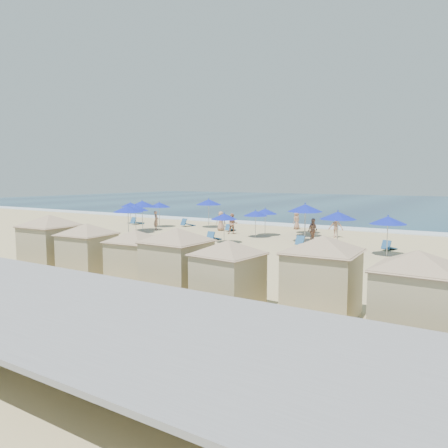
{
  "coord_description": "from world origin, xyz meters",
  "views": [
    {
      "loc": [
        15.14,
        -22.15,
        4.41
      ],
      "look_at": [
        -0.79,
        3.0,
        1.28
      ],
      "focal_mm": 35.0,
      "sensor_mm": 36.0,
      "label": 1
    }
  ],
  "objects_px": {
    "cabana_5": "(322,266)",
    "umbrella_13": "(128,209)",
    "umbrella_1": "(142,204)",
    "beachgoer_5": "(221,221)",
    "trash_bin": "(169,256)",
    "umbrella_2": "(159,205)",
    "beachgoer_1": "(233,224)",
    "cabana_0": "(50,235)",
    "umbrella_3": "(136,208)",
    "umbrella_7": "(305,209)",
    "cabana_2": "(136,251)",
    "umbrella_12": "(265,211)",
    "cabana_6": "(417,285)",
    "beachgoer_2": "(313,231)",
    "beachgoer_3": "(336,226)",
    "umbrella_10": "(338,215)",
    "cabana_1": "(87,243)",
    "beachgoer_0": "(156,220)",
    "umbrella_5": "(256,213)",
    "umbrella_0": "(130,205)",
    "umbrella_11": "(388,220)",
    "umbrella_4": "(209,202)",
    "cabana_4": "(228,266)",
    "cabana_3": "(177,253)",
    "beachgoer_4": "(297,220)",
    "umbrella_6": "(224,217)",
    "umbrella_9": "(305,208)"
  },
  "relations": [
    {
      "from": "cabana_5",
      "to": "umbrella_13",
      "type": "height_order",
      "value": "cabana_5"
    },
    {
      "from": "umbrella_1",
      "to": "beachgoer_5",
      "type": "distance_m",
      "value": 6.77
    },
    {
      "from": "trash_bin",
      "to": "cabana_5",
      "type": "distance_m",
      "value": 10.76
    },
    {
      "from": "umbrella_2",
      "to": "beachgoer_1",
      "type": "xyz_separation_m",
      "value": [
        8.23,
        -0.76,
        -1.2
      ]
    },
    {
      "from": "cabana_0",
      "to": "umbrella_3",
      "type": "relative_size",
      "value": 2.01
    },
    {
      "from": "umbrella_7",
      "to": "beachgoer_1",
      "type": "relative_size",
      "value": 1.45
    },
    {
      "from": "cabana_2",
      "to": "umbrella_12",
      "type": "height_order",
      "value": "cabana_2"
    },
    {
      "from": "cabana_6",
      "to": "beachgoer_2",
      "type": "xyz_separation_m",
      "value": [
        -8.97,
        16.0,
        -0.75
      ]
    },
    {
      "from": "cabana_0",
      "to": "beachgoer_2",
      "type": "height_order",
      "value": "cabana_0"
    },
    {
      "from": "cabana_2",
      "to": "beachgoer_3",
      "type": "distance_m",
      "value": 18.86
    },
    {
      "from": "umbrella_10",
      "to": "beachgoer_1",
      "type": "height_order",
      "value": "umbrella_10"
    },
    {
      "from": "cabana_1",
      "to": "cabana_5",
      "type": "height_order",
      "value": "cabana_5"
    },
    {
      "from": "umbrella_12",
      "to": "umbrella_7",
      "type": "bearing_deg",
      "value": 22.22
    },
    {
      "from": "beachgoer_2",
      "to": "beachgoer_0",
      "type": "bearing_deg",
      "value": 101.87
    },
    {
      "from": "umbrella_5",
      "to": "beachgoer_2",
      "type": "distance_m",
      "value": 4.76
    },
    {
      "from": "umbrella_0",
      "to": "umbrella_1",
      "type": "bearing_deg",
      "value": -36.79
    },
    {
      "from": "umbrella_11",
      "to": "beachgoer_1",
      "type": "bearing_deg",
      "value": 163.67
    },
    {
      "from": "cabana_2",
      "to": "beachgoer_0",
      "type": "relative_size",
      "value": 2.49
    },
    {
      "from": "cabana_5",
      "to": "umbrella_4",
      "type": "xyz_separation_m",
      "value": [
        -17.37,
        19.04,
        0.64
      ]
    },
    {
      "from": "cabana_2",
      "to": "umbrella_12",
      "type": "bearing_deg",
      "value": 98.9
    },
    {
      "from": "cabana_4",
      "to": "beachgoer_1",
      "type": "height_order",
      "value": "cabana_4"
    },
    {
      "from": "cabana_1",
      "to": "umbrella_11",
      "type": "height_order",
      "value": "cabana_1"
    },
    {
      "from": "umbrella_5",
      "to": "umbrella_10",
      "type": "relative_size",
      "value": 0.83
    },
    {
      "from": "cabana_6",
      "to": "umbrella_5",
      "type": "distance_m",
      "value": 21.3
    },
    {
      "from": "trash_bin",
      "to": "umbrella_5",
      "type": "bearing_deg",
      "value": 118.75
    },
    {
      "from": "cabana_6",
      "to": "beachgoer_3",
      "type": "xyz_separation_m",
      "value": [
        -8.49,
        19.48,
        -0.76
      ]
    },
    {
      "from": "umbrella_0",
      "to": "beachgoer_2",
      "type": "bearing_deg",
      "value": -8.02
    },
    {
      "from": "cabana_6",
      "to": "beachgoer_0",
      "type": "height_order",
      "value": "cabana_6"
    },
    {
      "from": "umbrella_12",
      "to": "umbrella_2",
      "type": "bearing_deg",
      "value": 178.69
    },
    {
      "from": "umbrella_2",
      "to": "umbrella_12",
      "type": "xyz_separation_m",
      "value": [
        10.85,
        -0.25,
        -0.14
      ]
    },
    {
      "from": "umbrella_5",
      "to": "beachgoer_3",
      "type": "height_order",
      "value": "umbrella_5"
    },
    {
      "from": "umbrella_0",
      "to": "cabana_0",
      "type": "bearing_deg",
      "value": -55.42
    },
    {
      "from": "cabana_3",
      "to": "beachgoer_4",
      "type": "xyz_separation_m",
      "value": [
        -4.66,
        22.44,
        -0.84
      ]
    },
    {
      "from": "cabana_6",
      "to": "beachgoer_1",
      "type": "distance_m",
      "value": 23.53
    },
    {
      "from": "umbrella_4",
      "to": "umbrella_7",
      "type": "xyz_separation_m",
      "value": [
        9.63,
        -1.13,
        -0.22
      ]
    },
    {
      "from": "beachgoer_3",
      "to": "cabana_3",
      "type": "bearing_deg",
      "value": -97.79
    },
    {
      "from": "cabana_2",
      "to": "beachgoer_1",
      "type": "xyz_separation_m",
      "value": [
        -5.26,
        16.39,
        -0.63
      ]
    },
    {
      "from": "cabana_1",
      "to": "umbrella_3",
      "type": "bearing_deg",
      "value": 126.11
    },
    {
      "from": "umbrella_6",
      "to": "beachgoer_1",
      "type": "bearing_deg",
      "value": 114.52
    },
    {
      "from": "umbrella_4",
      "to": "cabana_2",
      "type": "bearing_deg",
      "value": -63.75
    },
    {
      "from": "cabana_0",
      "to": "cabana_4",
      "type": "height_order",
      "value": "cabana_0"
    },
    {
      "from": "cabana_5",
      "to": "umbrella_4",
      "type": "distance_m",
      "value": 25.78
    },
    {
      "from": "umbrella_4",
      "to": "umbrella_5",
      "type": "relative_size",
      "value": 1.27
    },
    {
      "from": "umbrella_7",
      "to": "umbrella_12",
      "type": "bearing_deg",
      "value": -157.78
    },
    {
      "from": "umbrella_0",
      "to": "beachgoer_3",
      "type": "height_order",
      "value": "umbrella_0"
    },
    {
      "from": "cabana_5",
      "to": "umbrella_2",
      "type": "distance_m",
      "value": 27.35
    },
    {
      "from": "umbrella_7",
      "to": "umbrella_11",
      "type": "height_order",
      "value": "umbrella_7"
    },
    {
      "from": "umbrella_12",
      "to": "beachgoer_1",
      "type": "distance_m",
      "value": 2.87
    },
    {
      "from": "cabana_6",
      "to": "umbrella_9",
      "type": "xyz_separation_m",
      "value": [
        -11.39,
        20.58,
        0.41
      ]
    },
    {
      "from": "cabana_3",
      "to": "umbrella_7",
      "type": "xyz_separation_m",
      "value": [
        -2.23,
        18.35,
        0.45
      ]
    }
  ]
}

